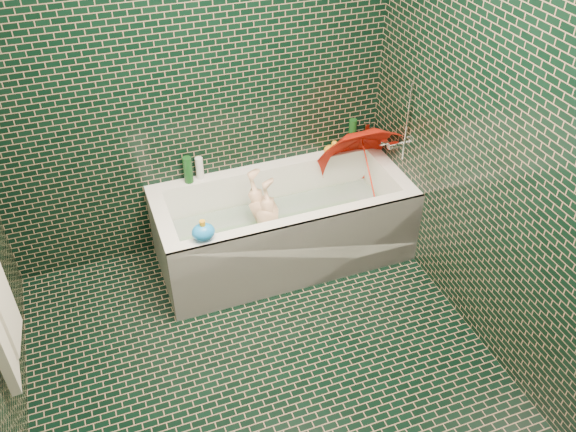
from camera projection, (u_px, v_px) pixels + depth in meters
name	position (u px, v px, depth m)	size (l,w,h in m)	color
floor	(271.00, 383.00, 3.45)	(2.80, 2.80, 0.00)	black
wall_back	(192.00, 79.00, 3.73)	(2.80, 2.80, 0.00)	black
wall_right	(511.00, 152.00, 3.06)	(2.80, 2.80, 0.00)	black
bathtub	(284.00, 232.00, 4.20)	(1.70, 0.75, 0.55)	white
bath_mat	(283.00, 237.00, 4.25)	(1.35, 0.47, 0.01)	green
water	(283.00, 221.00, 4.16)	(1.48, 0.53, 0.00)	silver
faucet	(397.00, 140.00, 4.09)	(0.18, 0.19, 0.55)	silver
child	(269.00, 224.00, 4.12)	(0.29, 0.19, 0.80)	beige
umbrella	(369.00, 172.00, 4.22)	(0.67, 0.67, 0.59)	red
soap_bottle_a	(369.00, 144.00, 4.48)	(0.09, 0.09, 0.24)	white
soap_bottle_b	(371.00, 146.00, 4.46)	(0.09, 0.09, 0.19)	#412079
soap_bottle_c	(368.00, 146.00, 4.47)	(0.12, 0.12, 0.15)	#124117
bottle_right_tall	(352.00, 134.00, 4.37)	(0.06, 0.06, 0.23)	#124117
bottle_right_pump	(367.00, 135.00, 4.39)	(0.05, 0.05, 0.20)	silver
bottle_left_tall	(188.00, 170.00, 4.03)	(0.06, 0.06, 0.19)	#124117
bottle_left_short	(200.00, 168.00, 4.08)	(0.05, 0.05, 0.16)	white
rubber_duck	(331.00, 149.00, 4.35)	(0.12, 0.08, 0.10)	#F6A719
bath_toy	(203.00, 232.00, 3.57)	(0.17, 0.15, 0.14)	#1B8AF5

